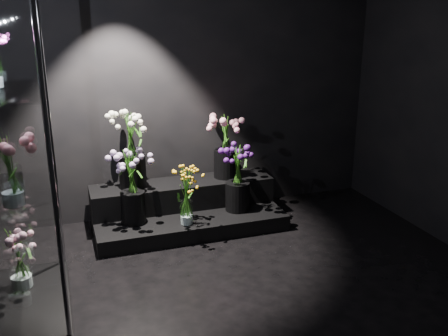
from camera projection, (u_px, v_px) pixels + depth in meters
name	position (u px, v px, depth m)	size (l,w,h in m)	color
floor	(265.00, 307.00, 3.64)	(4.00, 4.00, 0.00)	black
wall_back	(190.00, 79.00, 5.02)	(4.00, 4.00, 0.00)	black
display_riser	(186.00, 208.00, 5.01)	(1.84, 0.82, 0.41)	black
display_case	(3.00, 157.00, 3.21)	(0.64, 1.06, 2.33)	black
bouquet_orange_bells	(186.00, 196.00, 4.60)	(0.32, 0.32, 0.53)	white
bouquet_lilac	(132.00, 182.00, 4.59)	(0.37, 0.37, 0.70)	black
bouquet_purple	(238.00, 175.00, 4.89)	(0.39, 0.39, 0.68)	black
bouquet_cream_roses	(131.00, 147.00, 4.77)	(0.40, 0.40, 0.73)	black
bouquet_pink_roses	(226.00, 142.00, 5.08)	(0.39, 0.39, 0.65)	black
bouquet_case_pink	(9.00, 168.00, 3.05)	(0.32, 0.32, 0.45)	white
bouquet_case_base_pink	(18.00, 257.00, 3.63)	(0.38, 0.38, 0.47)	white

